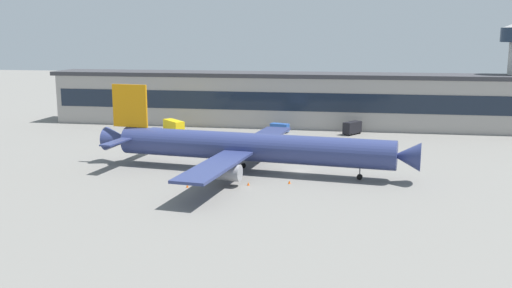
{
  "coord_description": "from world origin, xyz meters",
  "views": [
    {
      "loc": [
        11.16,
        -112.64,
        27.17
      ],
      "look_at": [
        -9.23,
        1.67,
        5.0
      ],
      "focal_mm": 40.15,
      "sensor_mm": 36.0,
      "label": 1
    }
  ],
  "objects_px": {
    "crew_van": "(280,127)",
    "fuel_truck": "(174,126)",
    "traffic_cone_0": "(187,186)",
    "traffic_cone_2": "(289,182)",
    "traffic_cone_1": "(248,184)",
    "airliner": "(248,147)",
    "stair_truck": "(353,127)",
    "baggage_tug": "(136,128)"
  },
  "relations": [
    {
      "from": "crew_van",
      "to": "stair_truck",
      "type": "height_order",
      "value": "stair_truck"
    },
    {
      "from": "crew_van",
      "to": "traffic_cone_0",
      "type": "bearing_deg",
      "value": -97.82
    },
    {
      "from": "crew_van",
      "to": "traffic_cone_1",
      "type": "bearing_deg",
      "value": -87.93
    },
    {
      "from": "traffic_cone_1",
      "to": "traffic_cone_2",
      "type": "distance_m",
      "value": 7.72
    },
    {
      "from": "airliner",
      "to": "stair_truck",
      "type": "bearing_deg",
      "value": 67.39
    },
    {
      "from": "stair_truck",
      "to": "baggage_tug",
      "type": "xyz_separation_m",
      "value": [
        -61.01,
        -6.22,
        -0.89
      ]
    },
    {
      "from": "airliner",
      "to": "traffic_cone_1",
      "type": "relative_size",
      "value": 103.42
    },
    {
      "from": "fuel_truck",
      "to": "traffic_cone_1",
      "type": "bearing_deg",
      "value": -59.44
    },
    {
      "from": "stair_truck",
      "to": "traffic_cone_0",
      "type": "bearing_deg",
      "value": -114.76
    },
    {
      "from": "stair_truck",
      "to": "baggage_tug",
      "type": "distance_m",
      "value": 61.33
    },
    {
      "from": "crew_van",
      "to": "traffic_cone_2",
      "type": "distance_m",
      "value": 56.85
    },
    {
      "from": "fuel_truck",
      "to": "traffic_cone_1",
      "type": "height_order",
      "value": "fuel_truck"
    },
    {
      "from": "crew_van",
      "to": "traffic_cone_0",
      "type": "relative_size",
      "value": 9.15
    },
    {
      "from": "fuel_truck",
      "to": "crew_van",
      "type": "relative_size",
      "value": 1.42
    },
    {
      "from": "traffic_cone_0",
      "to": "traffic_cone_1",
      "type": "xyz_separation_m",
      "value": [
        10.64,
        3.32,
        0.01
      ]
    },
    {
      "from": "crew_van",
      "to": "fuel_truck",
      "type": "bearing_deg",
      "value": -171.13
    },
    {
      "from": "stair_truck",
      "to": "baggage_tug",
      "type": "relative_size",
      "value": 1.55
    },
    {
      "from": "fuel_truck",
      "to": "baggage_tug",
      "type": "distance_m",
      "value": 11.08
    },
    {
      "from": "traffic_cone_0",
      "to": "traffic_cone_1",
      "type": "height_order",
      "value": "traffic_cone_1"
    },
    {
      "from": "crew_van",
      "to": "traffic_cone_0",
      "type": "distance_m",
      "value": 62.57
    },
    {
      "from": "airliner",
      "to": "fuel_truck",
      "type": "relative_size",
      "value": 8.23
    },
    {
      "from": "airliner",
      "to": "fuel_truck",
      "type": "bearing_deg",
      "value": 124.47
    },
    {
      "from": "crew_van",
      "to": "baggage_tug",
      "type": "relative_size",
      "value": 1.37
    },
    {
      "from": "traffic_cone_0",
      "to": "baggage_tug",
      "type": "bearing_deg",
      "value": 119.87
    },
    {
      "from": "fuel_truck",
      "to": "traffic_cone_1",
      "type": "relative_size",
      "value": 12.56
    },
    {
      "from": "fuel_truck",
      "to": "traffic_cone_0",
      "type": "relative_size",
      "value": 13.04
    },
    {
      "from": "stair_truck",
      "to": "crew_van",
      "type": "bearing_deg",
      "value": -178.89
    },
    {
      "from": "fuel_truck",
      "to": "airliner",
      "type": "bearing_deg",
      "value": -55.53
    },
    {
      "from": "traffic_cone_0",
      "to": "traffic_cone_2",
      "type": "xyz_separation_m",
      "value": [
        17.91,
        5.92,
        0.01
      ]
    },
    {
      "from": "baggage_tug",
      "to": "stair_truck",
      "type": "bearing_deg",
      "value": 5.82
    },
    {
      "from": "airliner",
      "to": "crew_van",
      "type": "relative_size",
      "value": 11.73
    },
    {
      "from": "stair_truck",
      "to": "airliner",
      "type": "bearing_deg",
      "value": -112.61
    },
    {
      "from": "traffic_cone_0",
      "to": "traffic_cone_2",
      "type": "height_order",
      "value": "traffic_cone_2"
    },
    {
      "from": "stair_truck",
      "to": "traffic_cone_1",
      "type": "xyz_separation_m",
      "value": [
        -18.13,
        -59.04,
        -1.66
      ]
    },
    {
      "from": "fuel_truck",
      "to": "stair_truck",
      "type": "bearing_deg",
      "value": 5.75
    },
    {
      "from": "stair_truck",
      "to": "traffic_cone_0",
      "type": "xyz_separation_m",
      "value": [
        -28.77,
        -62.37,
        -1.67
      ]
    },
    {
      "from": "traffic_cone_0",
      "to": "fuel_truck",
      "type": "bearing_deg",
      "value": 110.34
    },
    {
      "from": "fuel_truck",
      "to": "crew_van",
      "type": "bearing_deg",
      "value": 8.87
    },
    {
      "from": "crew_van",
      "to": "traffic_cone_2",
      "type": "height_order",
      "value": "crew_van"
    },
    {
      "from": "airliner",
      "to": "traffic_cone_0",
      "type": "relative_size",
      "value": 107.36
    },
    {
      "from": "traffic_cone_0",
      "to": "traffic_cone_1",
      "type": "relative_size",
      "value": 0.96
    },
    {
      "from": "crew_van",
      "to": "traffic_cone_2",
      "type": "bearing_deg",
      "value": -80.49
    }
  ]
}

